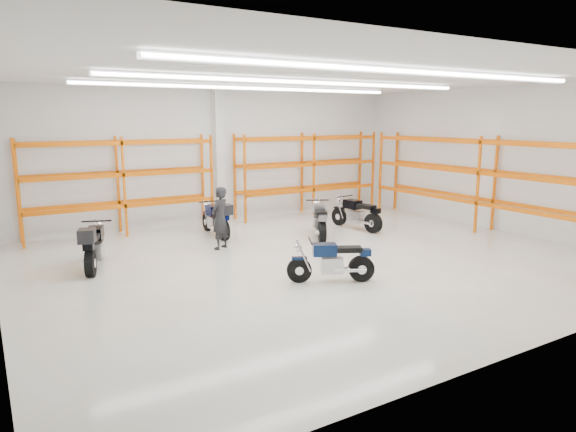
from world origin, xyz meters
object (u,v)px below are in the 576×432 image
motorcycle_back_c (319,221)px  motorcycle_back_b (217,220)px  motorcycle_back_d (358,215)px  structural_column (219,156)px  motorcycle_main (335,262)px  motorcycle_back_a (93,247)px  standing_man (220,218)px

motorcycle_back_c → motorcycle_back_b: bearing=147.7°
motorcycle_back_d → structural_column: structural_column is taller
motorcycle_main → motorcycle_back_b: bearing=94.9°
motorcycle_back_a → standing_man: (3.36, 0.28, 0.31)m
structural_column → motorcycle_back_b: bearing=-116.1°
motorcycle_back_b → standing_man: (-0.51, -1.40, 0.33)m
standing_man → motorcycle_back_a: bearing=-25.4°
motorcycle_back_c → standing_man: size_ratio=1.15×
motorcycle_back_a → structural_column: 6.48m
motorcycle_back_b → standing_man: bearing=-110.1°
motorcycle_main → motorcycle_back_d: size_ratio=0.84×
motorcycle_back_d → motorcycle_main: bearing=-134.0°
motorcycle_main → structural_column: size_ratio=0.39×
motorcycle_back_a → motorcycle_back_b: 4.21m
motorcycle_main → structural_column: (0.61, 7.53, 1.81)m
motorcycle_back_c → motorcycle_back_d: motorcycle_back_c is taller
motorcycle_back_c → motorcycle_back_d: bearing=8.3°
structural_column → motorcycle_main: bearing=-94.6°
motorcycle_back_d → standing_man: 4.80m
motorcycle_main → standing_man: 4.10m
motorcycle_back_d → standing_man: size_ratio=1.23×
motorcycle_back_d → standing_man: bearing=179.9°
motorcycle_main → structural_column: structural_column is taller
motorcycle_back_b → motorcycle_back_c: size_ratio=1.08×
motorcycle_main → motorcycle_back_a: motorcycle_back_a is taller
motorcycle_main → motorcycle_back_a: (-4.32, 3.68, 0.11)m
motorcycle_back_d → motorcycle_back_a: bearing=-178.1°
motorcycle_back_c → structural_column: structural_column is taller
motorcycle_main → standing_man: bearing=103.7°
standing_man → structural_column: 4.14m
motorcycle_back_c → motorcycle_back_d: 1.68m
motorcycle_back_b → standing_man: standing_man is taller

